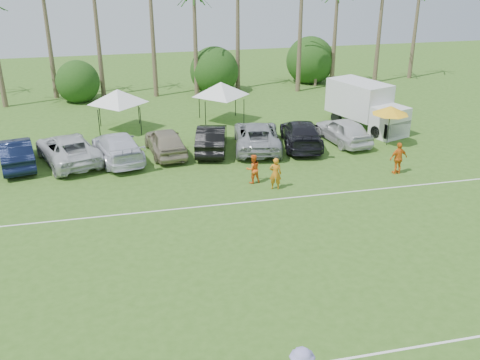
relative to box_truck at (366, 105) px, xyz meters
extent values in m
cube|color=white|center=(-14.82, -10.47, -1.75)|extent=(80.00, 0.10, 0.01)
cone|color=brown|center=(-22.82, 13.53, 3.75)|extent=(0.44, 0.44, 11.00)
cone|color=brown|center=(-18.82, 13.53, 2.25)|extent=(0.44, 0.44, 8.00)
cone|color=brown|center=(-14.82, 13.53, 2.75)|extent=(0.44, 0.44, 9.00)
cone|color=brown|center=(-10.82, 13.53, 3.25)|extent=(0.44, 0.44, 10.00)
cone|color=brown|center=(-6.82, 13.53, 3.75)|extent=(0.44, 0.44, 11.00)
cone|color=brown|center=(-1.82, 13.53, 2.25)|extent=(0.44, 0.44, 8.00)
cone|color=brown|center=(3.18, 13.53, 2.75)|extent=(0.44, 0.44, 9.00)
cone|color=brown|center=(8.18, 13.53, 3.25)|extent=(0.44, 0.44, 10.00)
cone|color=brown|center=(12.18, 13.53, 3.75)|extent=(0.44, 0.44, 11.00)
cylinder|color=brown|center=(-20.82, 14.53, -1.05)|extent=(0.30, 0.30, 1.40)
sphere|color=#173B10|center=(-20.82, 14.53, 0.05)|extent=(4.00, 4.00, 4.00)
cylinder|color=brown|center=(-8.82, 14.53, -1.05)|extent=(0.30, 0.30, 1.40)
sphere|color=#173B10|center=(-8.82, 14.53, 0.05)|extent=(4.00, 4.00, 4.00)
cylinder|color=brown|center=(1.18, 14.53, -1.05)|extent=(0.30, 0.30, 1.40)
sphere|color=#173B10|center=(1.18, 14.53, 0.05)|extent=(4.00, 4.00, 4.00)
imported|color=orange|center=(-9.55, -9.14, -0.85)|extent=(0.76, 0.61, 1.80)
imported|color=orange|center=(-10.52, -8.06, -0.92)|extent=(0.91, 0.76, 1.67)
imported|color=orange|center=(-1.97, -8.63, -0.80)|extent=(1.16, 0.58, 1.90)
cube|color=silver|center=(-0.26, 0.75, 0.28)|extent=(3.85, 5.13, 2.48)
cube|color=silver|center=(0.79, -2.25, -0.71)|extent=(2.75, 2.44, 2.09)
cube|color=black|center=(1.03, -2.95, -1.01)|extent=(2.25, 1.04, 0.99)
cube|color=#E5590C|center=(0.92, 1.17, -0.16)|extent=(0.54, 1.51, 0.89)
cylinder|color=black|center=(-0.22, -2.39, -1.31)|extent=(0.58, 0.94, 0.89)
cylinder|color=black|center=(1.66, -1.73, -1.31)|extent=(0.58, 0.94, 0.89)
cylinder|color=black|center=(-1.60, 1.55, -1.31)|extent=(0.58, 0.94, 0.89)
cylinder|color=black|center=(0.28, 2.21, -1.31)|extent=(0.58, 0.94, 0.89)
cylinder|color=black|center=(-18.97, 1.92, -0.74)|extent=(0.06, 0.06, 2.03)
cylinder|color=black|center=(-16.13, 1.92, -0.74)|extent=(0.06, 0.06, 2.03)
cylinder|color=black|center=(-18.97, 4.76, -0.74)|extent=(0.06, 0.06, 2.03)
cylinder|color=black|center=(-16.13, 4.76, -0.74)|extent=(0.06, 0.06, 2.03)
pyramid|color=white|center=(-17.55, 3.34, 1.29)|extent=(4.38, 4.38, 1.01)
cylinder|color=black|center=(-11.46, 2.35, -0.73)|extent=(0.06, 0.06, 2.05)
cylinder|color=black|center=(-8.58, 2.35, -0.73)|extent=(0.06, 0.06, 2.05)
cylinder|color=black|center=(-11.46, 5.23, -0.73)|extent=(0.06, 0.06, 2.05)
cylinder|color=black|center=(-8.58, 5.23, -0.73)|extent=(0.06, 0.06, 2.05)
pyramid|color=white|center=(-10.02, 3.79, 1.32)|extent=(4.43, 4.43, 1.03)
cylinder|color=black|center=(-0.18, -3.90, -0.54)|extent=(0.05, 0.05, 2.42)
cone|color=yellow|center=(-0.18, -3.90, 0.67)|extent=(2.42, 2.42, 0.55)
imported|color=black|center=(-23.79, -2.43, -0.89)|extent=(2.89, 5.50, 1.72)
imported|color=silver|center=(-20.80, -2.44, -0.89)|extent=(4.71, 6.79, 1.72)
imported|color=silver|center=(-17.82, -2.70, -0.89)|extent=(3.58, 6.30, 1.72)
imported|color=#9D9176|center=(-14.83, -2.36, -0.89)|extent=(2.61, 5.26, 1.72)
imported|color=black|center=(-11.85, -2.38, -0.89)|extent=(2.98, 5.51, 1.72)
imported|color=#9C9EA2|center=(-8.86, -2.54, -0.89)|extent=(3.99, 6.63, 1.72)
imported|color=black|center=(-5.88, -2.74, -0.89)|extent=(3.54, 6.30, 1.72)
imported|color=silver|center=(-2.89, -2.74, -0.89)|extent=(2.74, 5.30, 1.72)
camera|label=1|loc=(-17.41, -34.79, 10.21)|focal=40.00mm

